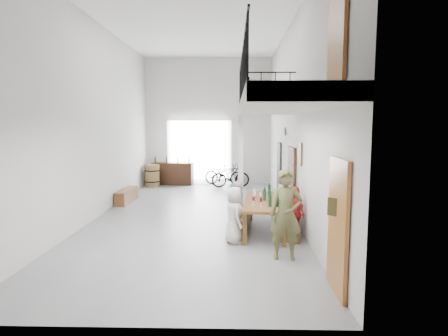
{
  "coord_description": "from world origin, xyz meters",
  "views": [
    {
      "loc": [
        1.09,
        -10.53,
        2.6
      ],
      "look_at": [
        0.85,
        -0.5,
        1.44
      ],
      "focal_mm": 30.0,
      "sensor_mm": 36.0,
      "label": 1
    }
  ],
  "objects_px": {
    "oak_barrel": "(152,176)",
    "host_standing": "(286,215)",
    "tasting_table": "(266,204)",
    "bench_inner": "(240,223)",
    "side_bench": "(127,196)",
    "serving_counter": "(172,174)",
    "bicycle_near": "(224,174)"
  },
  "relations": [
    {
      "from": "side_bench",
      "to": "oak_barrel",
      "type": "bearing_deg",
      "value": 86.9
    },
    {
      "from": "serving_counter",
      "to": "host_standing",
      "type": "distance_m",
      "value": 9.81
    },
    {
      "from": "side_bench",
      "to": "bicycle_near",
      "type": "relative_size",
      "value": 0.87
    },
    {
      "from": "oak_barrel",
      "to": "host_standing",
      "type": "relative_size",
      "value": 0.53
    },
    {
      "from": "tasting_table",
      "to": "bench_inner",
      "type": "height_order",
      "value": "tasting_table"
    },
    {
      "from": "tasting_table",
      "to": "oak_barrel",
      "type": "relative_size",
      "value": 2.77
    },
    {
      "from": "bench_inner",
      "to": "oak_barrel",
      "type": "bearing_deg",
      "value": 128.15
    },
    {
      "from": "oak_barrel",
      "to": "host_standing",
      "type": "height_order",
      "value": "host_standing"
    },
    {
      "from": "bench_inner",
      "to": "oak_barrel",
      "type": "distance_m",
      "value": 7.57
    },
    {
      "from": "tasting_table",
      "to": "serving_counter",
      "type": "bearing_deg",
      "value": 121.68
    },
    {
      "from": "side_bench",
      "to": "oak_barrel",
      "type": "distance_m",
      "value": 3.22
    },
    {
      "from": "bench_inner",
      "to": "oak_barrel",
      "type": "xyz_separation_m",
      "value": [
        -3.59,
        6.66,
        0.25
      ]
    },
    {
      "from": "side_bench",
      "to": "bench_inner",
      "type": "bearing_deg",
      "value": -42.5
    },
    {
      "from": "bicycle_near",
      "to": "tasting_table",
      "type": "bearing_deg",
      "value": -149.97
    },
    {
      "from": "bench_inner",
      "to": "bicycle_near",
      "type": "distance_m",
      "value": 7.22
    },
    {
      "from": "host_standing",
      "to": "bench_inner",
      "type": "bearing_deg",
      "value": 117.87
    },
    {
      "from": "bicycle_near",
      "to": "side_bench",
      "type": "bearing_deg",
      "value": 160.16
    },
    {
      "from": "bicycle_near",
      "to": "serving_counter",
      "type": "bearing_deg",
      "value": 109.44
    },
    {
      "from": "bicycle_near",
      "to": "bench_inner",
      "type": "bearing_deg",
      "value": -154.8
    },
    {
      "from": "serving_counter",
      "to": "bicycle_near",
      "type": "bearing_deg",
      "value": 5.05
    },
    {
      "from": "side_bench",
      "to": "host_standing",
      "type": "height_order",
      "value": "host_standing"
    },
    {
      "from": "oak_barrel",
      "to": "host_standing",
      "type": "distance_m",
      "value": 9.6
    },
    {
      "from": "tasting_table",
      "to": "bench_inner",
      "type": "xyz_separation_m",
      "value": [
        -0.62,
        0.03,
        -0.49
      ]
    },
    {
      "from": "tasting_table",
      "to": "serving_counter",
      "type": "height_order",
      "value": "serving_counter"
    },
    {
      "from": "oak_barrel",
      "to": "bicycle_near",
      "type": "distance_m",
      "value": 3.07
    },
    {
      "from": "side_bench",
      "to": "host_standing",
      "type": "xyz_separation_m",
      "value": [
        4.61,
        -5.29,
        0.66
      ]
    },
    {
      "from": "bench_inner",
      "to": "side_bench",
      "type": "bearing_deg",
      "value": 147.3
    },
    {
      "from": "oak_barrel",
      "to": "serving_counter",
      "type": "height_order",
      "value": "serving_counter"
    },
    {
      "from": "bench_inner",
      "to": "bicycle_near",
      "type": "relative_size",
      "value": 1.05
    },
    {
      "from": "bench_inner",
      "to": "side_bench",
      "type": "xyz_separation_m",
      "value": [
        -3.77,
        3.45,
        0.0
      ]
    },
    {
      "from": "serving_counter",
      "to": "oak_barrel",
      "type": "bearing_deg",
      "value": -136.28
    },
    {
      "from": "tasting_table",
      "to": "bench_inner",
      "type": "bearing_deg",
      "value": -176.52
    }
  ]
}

